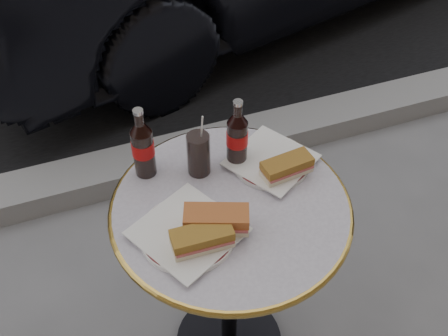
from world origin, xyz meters
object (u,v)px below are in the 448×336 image
object	(u,v)px
cola_bottle_left	(142,142)
cola_bottle_right	(237,133)
plate_left	(188,233)
bistro_table	(230,285)
cola_glass	(199,153)
plate_right	(271,162)

from	to	relation	value
cola_bottle_left	cola_bottle_right	size ratio (longest dim) A/B	1.03
cola_bottle_right	plate_left	bearing A→B (deg)	-135.78
bistro_table	cola_bottle_right	distance (m)	0.50
cola_bottle_right	cola_bottle_left	bearing A→B (deg)	169.34
cola_bottle_left	cola_bottle_right	world-z (taller)	cola_bottle_left
cola_bottle_right	cola_glass	xyz separation A→B (m)	(-0.11, 0.00, -0.04)
cola_bottle_left	plate_right	bearing A→B (deg)	-14.64
plate_right	bistro_table	bearing A→B (deg)	-146.22
cola_bottle_left	cola_glass	world-z (taller)	cola_bottle_left
bistro_table	cola_glass	distance (m)	0.46
plate_left	cola_bottle_right	world-z (taller)	cola_bottle_right
plate_left	cola_bottle_left	bearing A→B (deg)	99.51
cola_bottle_right	plate_right	bearing A→B (deg)	-25.17
bistro_table	plate_left	distance (m)	0.40
bistro_table	plate_right	size ratio (longest dim) A/B	3.49
bistro_table	cola_bottle_right	bearing A→B (deg)	63.71
bistro_table	plate_right	world-z (taller)	plate_right
cola_glass	plate_right	bearing A→B (deg)	-11.75
cola_bottle_left	cola_glass	bearing A→B (deg)	-18.63
bistro_table	plate_left	size ratio (longest dim) A/B	3.12
bistro_table	plate_left	xyz separation A→B (m)	(-0.13, -0.05, 0.37)
plate_left	cola_bottle_right	bearing A→B (deg)	44.22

